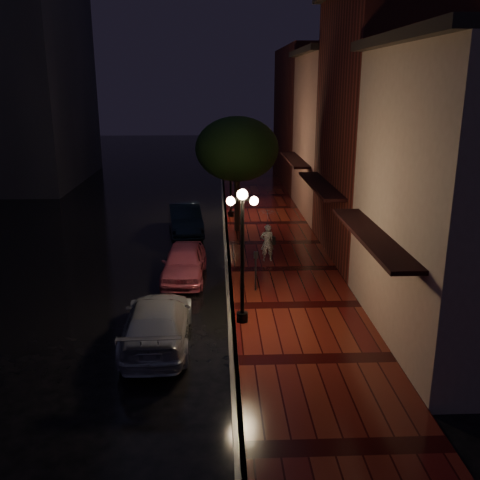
% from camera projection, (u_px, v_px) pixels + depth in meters
% --- Properties ---
extents(ground, '(120.00, 120.00, 0.00)m').
position_uv_depth(ground, '(228.00, 273.00, 21.97)').
color(ground, black).
rests_on(ground, ground).
extents(sidewalk, '(4.50, 60.00, 0.15)m').
position_uv_depth(sidewalk, '(283.00, 270.00, 22.04)').
color(sidewalk, '#420C0B').
rests_on(sidewalk, ground).
extents(curb, '(0.25, 60.00, 0.15)m').
position_uv_depth(curb, '(228.00, 271.00, 21.95)').
color(curb, '#595451').
rests_on(curb, ground).
extents(storefront_near, '(5.00, 8.00, 8.50)m').
position_uv_depth(storefront_near, '(475.00, 201.00, 15.31)').
color(storefront_near, gray).
rests_on(storefront_near, ground).
extents(storefront_mid, '(5.00, 8.00, 11.00)m').
position_uv_depth(storefront_mid, '(391.00, 132.00, 22.62)').
color(storefront_mid, '#511914').
rests_on(storefront_mid, ground).
extents(storefront_far, '(5.00, 8.00, 9.00)m').
position_uv_depth(storefront_far, '(346.00, 137.00, 30.57)').
color(storefront_far, '#8C5951').
rests_on(storefront_far, ground).
extents(storefront_extra, '(5.00, 12.00, 10.00)m').
position_uv_depth(storefront_extra, '(315.00, 117.00, 40.01)').
color(storefront_extra, '#511914').
rests_on(storefront_extra, ground).
extents(streetlamp_near, '(0.96, 0.36, 4.31)m').
position_uv_depth(streetlamp_near, '(242.00, 249.00, 16.46)').
color(streetlamp_near, black).
rests_on(streetlamp_near, sidewalk).
extents(streetlamp_far, '(0.96, 0.36, 4.31)m').
position_uv_depth(streetlamp_far, '(231.00, 174.00, 29.88)').
color(streetlamp_far, black).
rests_on(streetlamp_far, sidewalk).
extents(street_tree, '(4.16, 4.16, 5.80)m').
position_uv_depth(street_tree, '(237.00, 151.00, 26.54)').
color(street_tree, black).
rests_on(street_tree, sidewalk).
extents(pink_car, '(1.77, 4.11, 1.38)m').
position_uv_depth(pink_car, '(184.00, 262.00, 21.12)').
color(pink_car, '#CF5570').
rests_on(pink_car, ground).
extents(navy_car, '(2.14, 4.65, 1.48)m').
position_uv_depth(navy_car, '(185.00, 219.00, 27.65)').
color(navy_car, black).
rests_on(navy_car, ground).
extents(silver_car, '(2.07, 4.87, 1.40)m').
position_uv_depth(silver_car, '(157.00, 322.00, 15.81)').
color(silver_car, '#B3B5BC').
rests_on(silver_car, ground).
extents(woman_with_umbrella, '(0.94, 0.96, 2.26)m').
position_uv_depth(woman_with_umbrella, '(268.00, 227.00, 22.58)').
color(woman_with_umbrella, white).
rests_on(woman_with_umbrella, sidewalk).
extents(parking_meter, '(0.15, 0.12, 1.49)m').
position_uv_depth(parking_meter, '(256.00, 267.00, 19.48)').
color(parking_meter, black).
rests_on(parking_meter, sidewalk).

